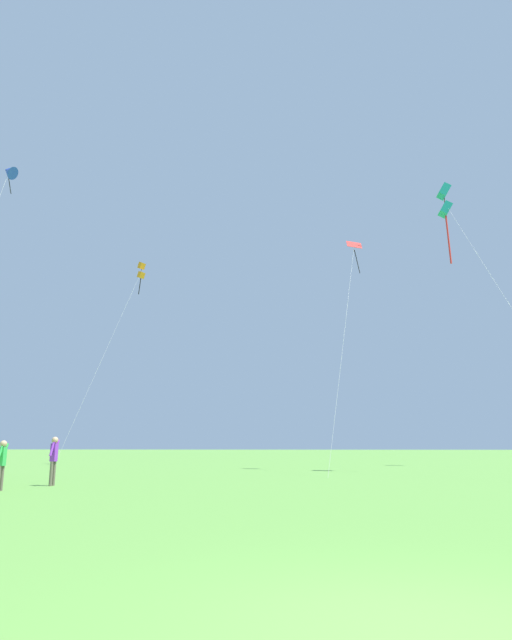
{
  "coord_description": "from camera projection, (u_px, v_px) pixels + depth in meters",
  "views": [
    {
      "loc": [
        -0.97,
        -4.93,
        1.45
      ],
      "look_at": [
        -4.26,
        30.27,
        9.41
      ],
      "focal_mm": 31.36,
      "sensor_mm": 36.0,
      "label": 1
    }
  ],
  "objects": [
    {
      "name": "ground_plane",
      "position": [
        438.0,
        635.0,
        4.38
      ],
      "size": [
        400.0,
        400.0,
        0.0
      ],
      "primitive_type": "plane",
      "color": "#5B933D"
    },
    {
      "name": "kite_teal_box",
      "position": [
        445.0,
        203.0,
        34.1
      ],
      "size": [
        2.8,
        11.76,
        17.16
      ],
      "color": "teal",
      "rests_on": "ground_plane"
    },
    {
      "name": "kite_orange_box",
      "position": [
        141.0,
        272.0,
        46.37
      ],
      "size": [
        3.27,
        7.73,
        16.38
      ],
      "color": "orange",
      "rests_on": "ground_plane"
    },
    {
      "name": "kite_red_high",
      "position": [
        354.0,
        258.0,
        35.9
      ],
      "size": [
        2.89,
        8.94,
        14.7
      ],
      "color": "red",
      "rests_on": "ground_plane"
    },
    {
      "name": "kite_blue_delta",
      "position": [
        9.0,
        172.0,
        37.44
      ],
      "size": [
        1.97,
        9.2,
        20.0
      ],
      "color": "blue",
      "rests_on": "ground_plane"
    },
    {
      "name": "person_child_small",
      "position": [
        2.0,
        460.0,
        18.37
      ],
      "size": [
        0.22,
        0.52,
        1.62
      ],
      "color": "#665B4C",
      "rests_on": "ground_plane"
    },
    {
      "name": "person_foreground_watcher",
      "position": [
        54.0,
        456.0,
        20.77
      ],
      "size": [
        0.24,
        0.57,
        1.77
      ],
      "color": "#665B4C",
      "rests_on": "ground_plane"
    }
  ]
}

